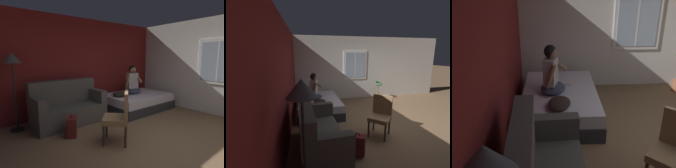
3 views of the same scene
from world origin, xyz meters
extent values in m
plane|color=brown|center=(0.00, 0.00, 0.00)|extent=(40.00, 40.00, 0.00)
cube|color=maroon|center=(0.00, 3.05, 1.35)|extent=(10.32, 0.16, 2.70)
cube|color=white|center=(2.65, 0.40, 1.49)|extent=(0.02, 1.04, 1.24)
cube|color=#9EB2C6|center=(2.63, 0.40, 1.49)|extent=(0.01, 0.88, 1.08)
cube|color=white|center=(2.63, 0.40, 1.49)|extent=(0.01, 0.04, 1.08)
cube|color=#2D2D33|center=(1.36, 2.13, 0.13)|extent=(2.02, 1.38, 0.26)
cube|color=silver|center=(1.36, 2.13, 0.37)|extent=(1.96, 1.34, 0.22)
cube|color=#514C47|center=(-0.82, 2.29, 0.22)|extent=(1.74, 0.88, 0.44)
cube|color=#514C47|center=(-0.83, 2.58, 0.74)|extent=(1.71, 0.32, 0.60)
cube|color=#514C47|center=(-1.58, 2.25, 0.60)|extent=(0.22, 0.81, 0.32)
cube|color=#514C47|center=(-0.06, 2.32, 0.60)|extent=(0.22, 0.81, 0.32)
cylinder|color=#382D23|center=(-0.56, 1.13, 0.20)|extent=(0.04, 0.04, 0.40)
cylinder|color=#382D23|center=(-0.83, 0.85, 0.20)|extent=(0.04, 0.04, 0.40)
cylinder|color=#382D23|center=(-0.27, 0.86, 0.20)|extent=(0.04, 0.04, 0.40)
cylinder|color=#382D23|center=(-0.55, 0.58, 0.20)|extent=(0.04, 0.04, 0.40)
cube|color=#9E7A51|center=(-0.55, 0.86, 0.45)|extent=(0.65, 0.65, 0.10)
cube|color=#9E7A51|center=(-0.41, 0.72, 0.74)|extent=(0.36, 0.37, 0.48)
ellipsoid|color=#383D51|center=(1.29, 2.26, 0.56)|extent=(0.61, 0.56, 0.16)
cube|color=#B2ADA8|center=(1.30, 2.29, 0.88)|extent=(0.37, 0.28, 0.48)
cylinder|color=#936B4C|center=(1.09, 2.30, 0.86)|extent=(0.13, 0.23, 0.44)
cylinder|color=#936B4C|center=(1.44, 2.17, 0.98)|extent=(0.17, 0.38, 0.29)
sphere|color=#936B4C|center=(1.29, 2.27, 1.23)|extent=(0.21, 0.21, 0.21)
ellipsoid|color=black|center=(1.30, 2.29, 1.24)|extent=(0.27, 0.27, 0.23)
cube|color=maroon|center=(-1.08, 1.60, 0.20)|extent=(0.30, 0.35, 0.40)
cube|color=maroon|center=(-1.18, 1.66, 0.11)|extent=(0.16, 0.23, 0.18)
torus|color=black|center=(-1.08, 1.60, 0.42)|extent=(0.06, 0.08, 0.09)
ellipsoid|color=#2D231E|center=(0.70, 2.16, 0.55)|extent=(0.55, 0.46, 0.14)
cube|color=#B7B7BC|center=(1.59, 1.98, 0.48)|extent=(0.07, 0.15, 0.01)
cylinder|color=black|center=(-1.92, 2.61, 0.01)|extent=(0.28, 0.28, 0.03)
cylinder|color=black|center=(-1.92, 2.61, 0.76)|extent=(0.04, 0.04, 1.45)
cone|color=#4C4C51|center=(-1.92, 2.61, 1.59)|extent=(0.36, 0.36, 0.22)
camera|label=1|loc=(-2.53, -1.57, 1.60)|focal=28.00mm
camera|label=2|loc=(-3.61, 2.56, 1.97)|focal=24.00mm
camera|label=3|loc=(-3.02, 2.24, 2.50)|focal=42.00mm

